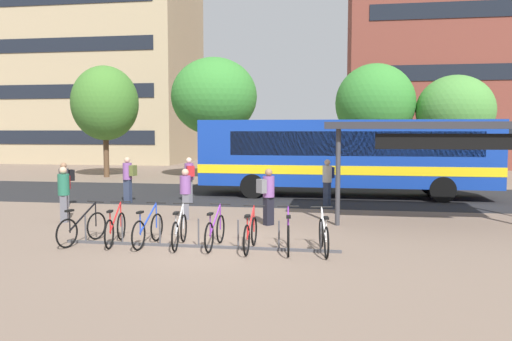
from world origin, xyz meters
TOP-DOWN VIEW (x-y plane):
  - ground at (0.00, 0.00)m, footprint 200.00×200.00m
  - bus_lane_asphalt at (0.00, 9.62)m, footprint 80.00×7.20m
  - city_bus at (3.27, 9.62)m, footprint 12.04×2.66m
  - bike_rack at (-0.26, -0.29)m, footprint 6.75×0.13m
  - parked_bicycle_black_0 at (-3.21, -0.32)m, footprint 0.62×1.68m
  - parked_bicycle_red_1 at (-2.37, -0.26)m, footprint 0.52×1.71m
  - parked_bicycle_blue_2 at (-1.53, -0.28)m, footprint 0.52×1.72m
  - parked_bicycle_silver_3 at (-0.74, -0.27)m, footprint 0.52×1.72m
  - parked_bicycle_purple_4 at (0.13, -0.24)m, footprint 0.52×1.72m
  - parked_bicycle_red_5 at (1.01, -0.39)m, footprint 0.52×1.72m
  - parked_bicycle_purple_6 at (1.88, -0.34)m, footprint 0.52×1.72m
  - parked_bicycle_white_7 at (2.70, -0.35)m, footprint 0.52×1.71m
  - transit_shelter at (5.90, 4.19)m, footprint 6.56×3.25m
  - commuter_black_pack_0 at (-6.76, 5.16)m, footprint 0.58×0.59m
  - commuter_olive_pack_1 at (-4.89, 6.45)m, footprint 0.58×0.42m
  - commuter_maroon_pack_2 at (-1.69, 3.37)m, footprint 0.46×0.59m
  - commuter_red_pack_3 at (-2.54, 6.71)m, footprint 0.52×0.60m
  - commuter_red_pack_4 at (-5.20, 2.35)m, footprint 0.46×0.59m
  - commuter_grey_pack_5 at (0.99, 2.77)m, footprint 0.59×0.59m
  - commuter_navy_pack_6 at (2.67, 6.80)m, footprint 0.49×0.60m
  - street_tree_0 at (-3.91, 16.46)m, footprint 4.87×4.87m
  - street_tree_1 at (9.41, 17.41)m, footprint 4.18×4.18m
  - street_tree_2 at (-10.43, 16.28)m, footprint 3.88×3.88m
  - street_tree_3 at (5.15, 17.82)m, footprint 4.49×4.49m
  - building_left_wing at (-19.39, 31.04)m, footprint 19.30×10.64m
  - building_right_wing at (13.99, 31.33)m, footprint 20.02×13.00m

SIDE VIEW (x-z plane):
  - ground at x=0.00m, z-range 0.00..0.00m
  - bus_lane_asphalt at x=0.00m, z-range 0.00..0.01m
  - bike_rack at x=-0.26m, z-range -0.26..0.44m
  - parked_bicycle_black_0 at x=-3.21m, z-range -0.11..0.88m
  - parked_bicycle_red_1 at x=-2.37m, z-range -0.11..0.88m
  - parked_bicycle_blue_2 at x=-1.53m, z-range -0.11..0.88m
  - parked_bicycle_silver_3 at x=-0.74m, z-range -0.11..0.88m
  - parked_bicycle_purple_4 at x=0.13m, z-range -0.11..0.88m
  - parked_bicycle_red_5 at x=1.01m, z-range -0.11..0.88m
  - parked_bicycle_purple_6 at x=1.88m, z-range -0.11..0.88m
  - parked_bicycle_white_7 at x=2.70m, z-range -0.11..0.88m
  - commuter_maroon_pack_2 at x=-1.69m, z-range 0.12..1.71m
  - commuter_black_pack_0 at x=-6.76m, z-range 0.12..1.74m
  - commuter_grey_pack_5 at x=0.99m, z-range 0.13..1.79m
  - commuter_red_pack_4 at x=-5.20m, z-range 0.13..1.81m
  - commuter_navy_pack_6 at x=2.67m, z-range 0.13..1.85m
  - commuter_red_pack_3 at x=-2.54m, z-range 0.14..1.89m
  - commuter_olive_pack_1 at x=-4.89m, z-range 0.14..1.89m
  - city_bus at x=3.27m, z-range 0.18..3.38m
  - transit_shelter at x=5.90m, z-range 1.33..4.35m
  - street_tree_1 at x=9.41m, z-range 0.95..6.73m
  - street_tree_3 at x=5.15m, z-range 1.02..7.56m
  - street_tree_2 at x=-10.43m, z-range 1.07..7.60m
  - street_tree_0 at x=-3.91m, z-range 1.23..8.12m
  - building_left_wing at x=-19.39m, z-range 0.00..21.84m
  - building_right_wing at x=13.99m, z-range 0.00..25.17m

